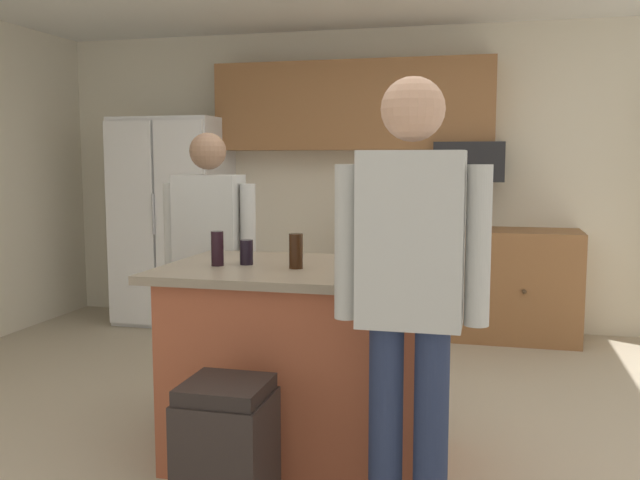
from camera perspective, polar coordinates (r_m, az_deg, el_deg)
floor at (r=3.76m, az=0.63°, el=-16.38°), size 7.04×7.04×0.00m
back_wall at (r=6.22m, az=6.66°, el=5.01°), size 6.40×0.10×2.60m
cabinet_run_upper at (r=6.10m, az=2.69°, el=10.89°), size 2.40×0.38×0.75m
cabinet_run_lower at (r=5.94m, az=11.91°, el=-3.42°), size 1.80×0.63×0.90m
refrigerator at (r=6.42m, az=-11.91°, el=1.53°), size 0.93×0.76×1.83m
microwave_over_range at (r=5.87m, az=12.15°, el=6.28°), size 0.56×0.40×0.32m
kitchen_island at (r=3.46m, az=-1.22°, el=-9.92°), size 1.36×0.94×0.96m
person_guest_right at (r=2.58m, az=7.41°, el=-3.32°), size 0.57×0.23×1.76m
person_elder_center at (r=4.13m, az=-9.02°, el=-0.93°), size 0.57×0.22×1.62m
mug_blue_stoneware at (r=3.13m, az=3.36°, el=-1.80°), size 0.13×0.09×0.11m
glass_stout_tall at (r=2.98m, az=5.75°, el=-2.12°), size 0.07×0.07×0.12m
mug_ceramic_white at (r=3.21m, az=6.34°, el=-1.71°), size 0.13×0.09×0.10m
glass_pilsner at (r=3.40m, az=-8.40°, el=-0.70°), size 0.06×0.06×0.17m
tumbler_amber at (r=3.28m, az=-1.99°, el=-0.92°), size 0.07×0.07×0.17m
glass_dark_ale at (r=3.42m, az=-6.05°, el=-1.00°), size 0.07×0.07×0.12m
trash_bin at (r=2.89m, az=-7.64°, el=-17.26°), size 0.34×0.34×0.61m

